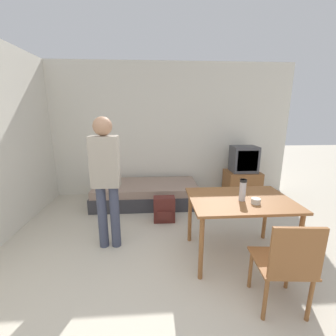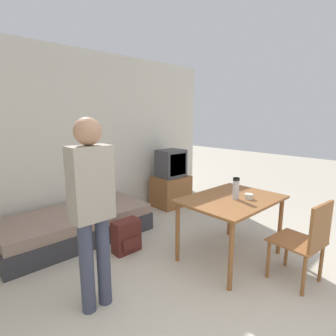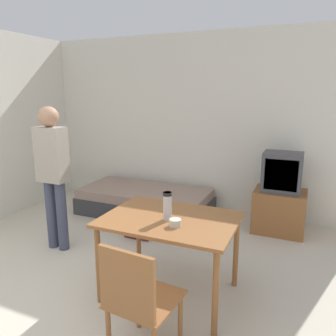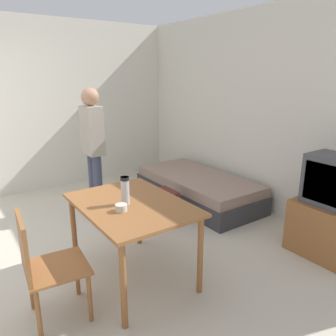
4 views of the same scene
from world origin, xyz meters
name	(u,v)px [view 2 (image 2 of 4)]	position (x,y,z in m)	size (l,w,h in m)	color
wall_back	(75,139)	(0.00, 3.27, 1.35)	(5.41, 0.06, 2.70)	silver
daybed	(76,225)	(-0.31, 2.69, 0.19)	(2.00, 0.95, 0.40)	#333338
tv	(171,182)	(1.64, 2.83, 0.47)	(0.66, 0.52, 1.08)	brown
dining_table	(231,205)	(0.85, 0.95, 0.66)	(1.17, 0.85, 0.75)	brown
wooden_chair	(307,239)	(0.95, 0.13, 0.50)	(0.49, 0.49, 0.89)	brown
person_standing	(92,202)	(-0.75, 1.26, 0.99)	(0.34, 0.23, 1.69)	#3D4256
thermos_flask	(236,187)	(0.84, 0.90, 0.89)	(0.08, 0.08, 0.25)	#B7B7BC
mate_bowl	(249,196)	(0.96, 0.79, 0.78)	(0.10, 0.10, 0.06)	beige
backpack	(127,236)	(0.00, 1.91, 0.21)	(0.34, 0.21, 0.42)	#56231E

